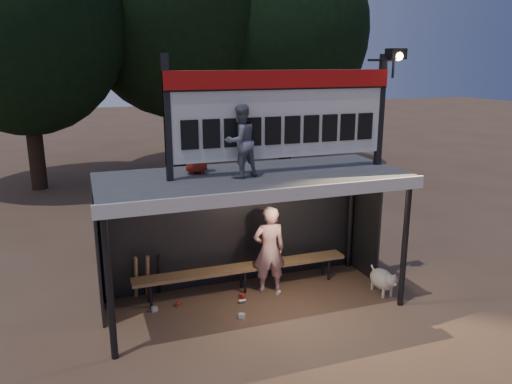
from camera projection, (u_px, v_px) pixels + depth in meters
ground at (253, 303)px, 8.72m from camera, size 80.00×80.00×0.00m
player at (269, 250)px, 8.99m from camera, size 0.63×0.44×1.62m
child_a at (241, 141)px, 7.77m from camera, size 0.67×0.59×1.15m
child_b at (196, 145)px, 8.08m from camera, size 0.48×0.33×0.95m
dugout_shelter at (248, 198)px, 8.47m from camera, size 5.10×2.08×2.32m
scoreboard_assembly at (285, 111)px, 8.04m from camera, size 4.10×0.27×1.99m
bench at (243, 268)px, 9.11m from camera, size 4.00×0.35×0.48m
tree_left at (20, 13)px, 15.13m from camera, size 6.46×6.46×9.27m
tree_mid at (174, 1)px, 17.94m from camera, size 7.22×7.22×10.36m
tree_right at (287, 31)px, 18.57m from camera, size 6.08×6.08×8.72m
dog at (383, 280)px, 9.01m from camera, size 0.36×0.81×0.49m
bats at (147, 276)px, 8.81m from camera, size 0.48×0.33×0.84m
litter at (223, 303)px, 8.65m from camera, size 2.33×0.91×0.08m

